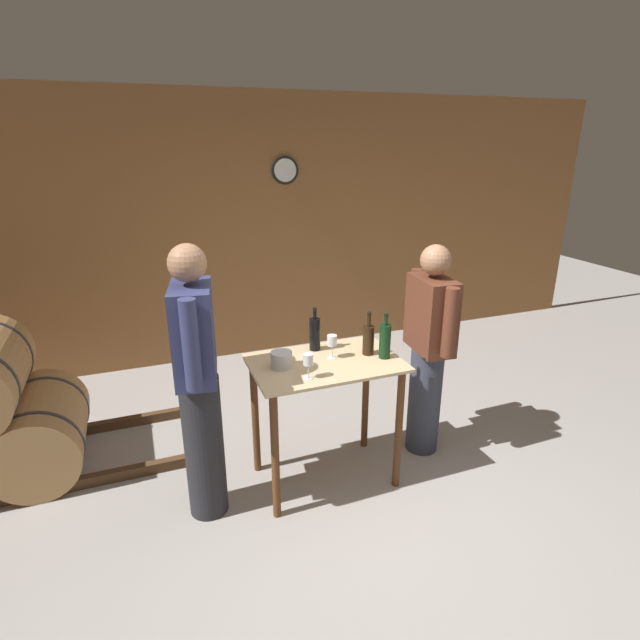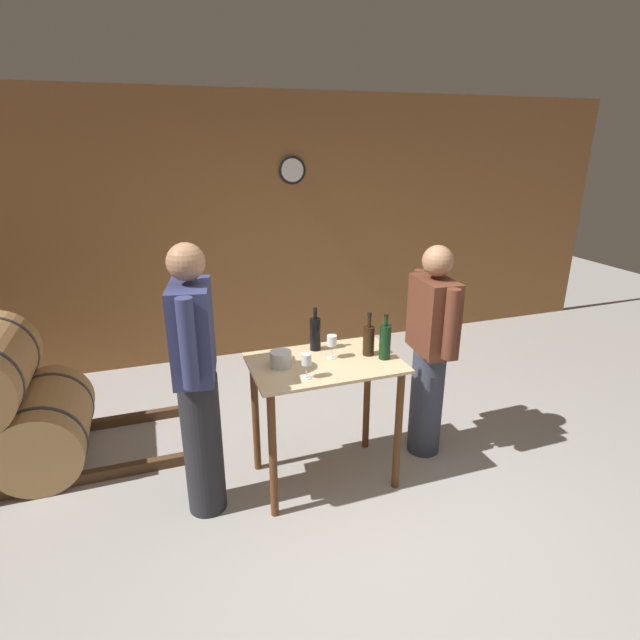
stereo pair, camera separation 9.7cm
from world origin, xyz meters
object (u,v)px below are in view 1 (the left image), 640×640
wine_bottle_far_left (315,333)px  ice_bucket (282,360)px  person_visitor_with_scarf (429,348)px  person_host (198,381)px  wine_bottle_left (368,339)px  wine_bottle_center (385,340)px  wine_glass_near_center (332,341)px  wine_glass_near_left (308,361)px

wine_bottle_far_left → ice_bucket: wine_bottle_far_left is taller
person_visitor_with_scarf → person_host: bearing=-176.1°
wine_bottle_left → wine_bottle_center: size_ratio=0.96×
wine_glass_near_center → person_host: 0.88m
wine_glass_near_left → person_visitor_with_scarf: (1.01, 0.26, -0.18)m
ice_bucket → person_visitor_with_scarf: person_visitor_with_scarf is taller
person_visitor_with_scarf → wine_bottle_far_left: bearing=170.8°
wine_bottle_left → wine_bottle_far_left: bearing=147.5°
wine_bottle_left → person_host: person_host is taller
wine_glass_near_left → person_host: size_ratio=0.09×
wine_bottle_far_left → person_host: bearing=-163.3°
wine_bottle_far_left → ice_bucket: bearing=-147.0°
wine_glass_near_center → wine_bottle_far_left: bearing=108.6°
wine_glass_near_center → person_visitor_with_scarf: size_ratio=0.10×
wine_bottle_far_left → person_host: person_host is taller
wine_glass_near_center → ice_bucket: (-0.35, -0.02, -0.06)m
person_visitor_with_scarf → wine_bottle_center: bearing=-161.0°
wine_bottle_far_left → wine_glass_near_center: 0.18m
wine_bottle_center → ice_bucket: size_ratio=2.26×
ice_bucket → person_host: bearing=-174.0°
ice_bucket → wine_glass_near_center: bearing=3.4°
wine_bottle_far_left → person_visitor_with_scarf: (0.82, -0.13, -0.18)m
wine_bottle_center → wine_glass_near_center: size_ratio=1.94×
wine_bottle_far_left → wine_glass_near_center: bearing=-71.4°
wine_bottle_left → ice_bucket: wine_bottle_left is taller
wine_bottle_far_left → wine_bottle_center: (0.38, -0.28, 0.00)m
wine_glass_near_left → ice_bucket: 0.24m
wine_bottle_far_left → wine_bottle_center: size_ratio=0.98×
wine_glass_near_left → person_visitor_with_scarf: size_ratio=0.10×
wine_bottle_far_left → wine_glass_near_center: (0.06, -0.17, -0.00)m
wine_bottle_center → person_host: bearing=178.0°
wine_bottle_center → wine_glass_near_center: wine_bottle_center is taller
wine_bottle_center → ice_bucket: wine_bottle_center is taller
wine_glass_near_left → person_visitor_with_scarf: person_visitor_with_scarf is taller
wine_glass_near_left → ice_bucket: bearing=117.2°
person_host → wine_bottle_far_left: bearing=16.7°
wine_bottle_left → person_visitor_with_scarf: bearing=6.8°
wine_bottle_left → person_visitor_with_scarf: (0.51, 0.06, -0.17)m
wine_bottle_center → person_visitor_with_scarf: (0.44, 0.15, -0.18)m
ice_bucket → wine_bottle_center: bearing=-8.1°
wine_bottle_far_left → ice_bucket: size_ratio=2.21×
wine_glass_near_center → wine_glass_near_left: bearing=-137.3°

